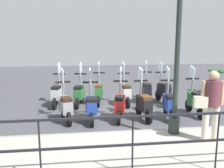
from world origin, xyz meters
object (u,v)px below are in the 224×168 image
scooter_near_2 (144,104)px  scooter_far_1 (147,90)px  scooter_far_2 (125,92)px  scooter_near_1 (169,103)px  scooter_far_4 (79,93)px  scooter_far_0 (163,90)px  potted_palm (216,84)px  pedestrian_with_bag (211,101)px  scooter_near_4 (91,106)px  scooter_near_3 (120,104)px  scooter_far_5 (58,93)px  scooter_near_0 (195,100)px  lamp_post_near (178,50)px  scooter_near_5 (66,106)px  scooter_far_3 (99,91)px

scooter_near_2 → scooter_far_1: bearing=-24.1°
scooter_far_2 → scooter_near_1: bearing=-151.7°
scooter_far_4 → scooter_far_0: bearing=-77.4°
potted_palm → pedestrian_with_bag: bearing=149.0°
scooter_near_4 → scooter_far_1: bearing=-48.9°
scooter_near_3 → scooter_far_5: bearing=60.8°
scooter_near_2 → scooter_far_2: bearing=2.5°
scooter_near_3 → scooter_far_1: same height
scooter_far_4 → potted_palm: bearing=-66.0°
scooter_near_0 → potted_palm: bearing=-40.5°
potted_palm → scooter_far_0: bearing=113.7°
scooter_far_1 → scooter_far_5: bearing=99.4°
scooter_near_3 → scooter_near_2: bearing=-79.0°
scooter_near_2 → lamp_post_near: bearing=-173.1°
scooter_near_2 → scooter_far_1: 1.98m
lamp_post_near → scooter_near_5: bearing=59.1°
potted_palm → scooter_far_5: (-1.20, 6.68, 0.04)m
scooter_far_0 → scooter_far_5: bearing=82.3°
scooter_near_0 → scooter_near_3: size_ratio=1.00×
potted_palm → scooter_far_3: scooter_far_3 is taller
scooter_far_1 → scooter_far_2: size_ratio=1.00×
potted_palm → scooter_near_5: scooter_near_5 is taller
scooter_near_1 → scooter_far_5: same height
scooter_near_3 → scooter_far_4: (1.70, 1.19, 0.00)m
pedestrian_with_bag → scooter_near_4: pedestrian_with_bag is taller
potted_palm → scooter_near_3: bearing=122.2°
scooter_near_0 → scooter_far_2: same height
scooter_far_1 → scooter_near_2: bearing=170.3°
scooter_far_2 → scooter_far_4: size_ratio=1.00×
pedestrian_with_bag → scooter_near_5: 3.95m
scooter_near_1 → scooter_near_2: 0.78m
scooter_near_4 → scooter_far_1: (1.93, -2.17, 0.00)m
scooter_near_1 → scooter_far_0: 1.85m
pedestrian_with_bag → scooter_far_0: pedestrian_with_bag is taller
scooter_near_1 → scooter_near_4: (-0.01, 2.35, 0.00)m
scooter_near_0 → scooter_near_5: 4.01m
scooter_far_3 → scooter_far_0: bearing=-87.3°
scooter_near_3 → scooter_far_0: same height
scooter_near_0 → scooter_far_3: (1.74, 2.90, 0.00)m
scooter_near_3 → scooter_far_4: 2.08m
potted_palm → scooter_far_3: size_ratio=0.69×
scooter_far_5 → scooter_near_1: bearing=-107.2°
scooter_near_4 → scooter_far_1: 2.90m
lamp_post_near → scooter_near_3: size_ratio=2.91×
scooter_near_4 → scooter_far_2: (1.70, -1.31, 0.00)m
lamp_post_near → scooter_near_3: bearing=34.9°
scooter_far_0 → scooter_far_3: size_ratio=1.00×
scooter_near_2 → scooter_near_3: size_ratio=1.00×
scooter_far_4 → scooter_near_1: bearing=-111.3°
scooter_near_4 → scooter_far_2: size_ratio=1.00×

